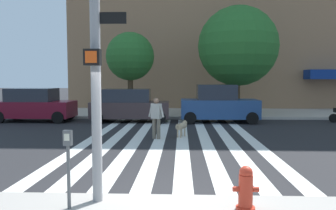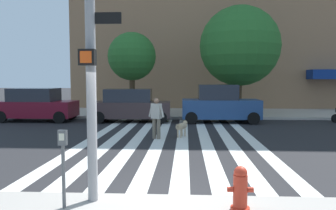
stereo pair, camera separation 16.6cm
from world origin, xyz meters
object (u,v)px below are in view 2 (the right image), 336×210
object	(u,v)px
fire_hydrant	(240,189)
parked_car_behind_first	(131,106)
traffic_light_pole	(89,14)
parked_car_third_in_line	(220,105)
street_tree_nearest	(132,57)
pedestrian_dog_walker	(156,116)
parked_car_near_curb	(37,105)
street_tree_middle	(240,46)
parking_meter_curbside	(63,158)
dog_on_leash	(182,126)

from	to	relation	value
fire_hydrant	parked_car_behind_first	xyz separation A→B (m)	(-4.02, 13.01, 0.38)
traffic_light_pole	parked_car_third_in_line	world-z (taller)	traffic_light_pole
parked_car_third_in_line	street_tree_nearest	size ratio (longest dim) A/B	0.81
fire_hydrant	pedestrian_dog_walker	bearing A→B (deg)	105.37
parked_car_near_curb	parked_car_behind_first	size ratio (longest dim) A/B	0.97
parked_car_near_curb	fire_hydrant	bearing A→B (deg)	-54.03
pedestrian_dog_walker	street_tree_middle	bearing A→B (deg)	60.39
traffic_light_pole	street_tree_middle	xyz separation A→B (m)	(5.02, 15.26, 0.92)
fire_hydrant	pedestrian_dog_walker	xyz separation A→B (m)	(-2.10, 7.63, 0.41)
traffic_light_pole	pedestrian_dog_walker	size ratio (longest dim) A/B	3.54
parking_meter_curbside	parked_car_behind_first	size ratio (longest dim) A/B	0.31
parking_meter_curbside	parked_car_third_in_line	bearing A→B (deg)	73.06
fire_hydrant	parking_meter_curbside	xyz separation A→B (m)	(-3.02, -0.05, 0.51)
fire_hydrant	parked_car_near_curb	distance (m)	16.08
street_tree_middle	pedestrian_dog_walker	distance (m)	9.76
traffic_light_pole	street_tree_nearest	distance (m)	15.63
dog_on_leash	street_tree_nearest	bearing A→B (deg)	113.34
parked_car_third_in_line	pedestrian_dog_walker	bearing A→B (deg)	-119.59
parked_car_behind_first	dog_on_leash	bearing A→B (deg)	-58.76
parked_car_near_curb	traffic_light_pole	bearing A→B (deg)	-61.79
parking_meter_curbside	street_tree_nearest	world-z (taller)	street_tree_nearest
parked_car_behind_first	fire_hydrant	bearing A→B (deg)	-72.82
parked_car_near_curb	street_tree_nearest	world-z (taller)	street_tree_nearest
parked_car_near_curb	pedestrian_dog_walker	world-z (taller)	parked_car_near_curb
parking_meter_curbside	dog_on_leash	world-z (taller)	parking_meter_curbside
parked_car_behind_first	street_tree_nearest	size ratio (longest dim) A/B	0.84
parking_meter_curbside	pedestrian_dog_walker	size ratio (longest dim) A/B	0.83
parking_meter_curbside	dog_on_leash	xyz separation A→B (m)	(1.94, 8.21, -0.59)
pedestrian_dog_walker	fire_hydrant	bearing A→B (deg)	-74.63
fire_hydrant	dog_on_leash	xyz separation A→B (m)	(-1.08, 8.16, -0.08)
pedestrian_dog_walker	dog_on_leash	bearing A→B (deg)	27.40
parked_car_third_in_line	street_tree_nearest	bearing A→B (deg)	152.29
parked_car_behind_first	street_tree_middle	distance (m)	7.76
parked_car_third_in_line	street_tree_middle	size ratio (longest dim) A/B	0.63
street_tree_middle	parking_meter_curbside	bearing A→B (deg)	-109.17
traffic_light_pole	parked_car_third_in_line	xyz separation A→B (m)	(3.57, 12.72, -2.54)
parking_meter_curbside	street_tree_nearest	bearing A→B (deg)	94.91
pedestrian_dog_walker	parked_car_third_in_line	bearing A→B (deg)	60.41
traffic_light_pole	parked_car_near_curb	bearing A→B (deg)	118.21
street_tree_nearest	parking_meter_curbside	bearing A→B (deg)	-85.09
street_tree_middle	dog_on_leash	size ratio (longest dim) A/B	7.03
traffic_light_pole	parking_meter_curbside	world-z (taller)	traffic_light_pole
street_tree_nearest	dog_on_leash	xyz separation A→B (m)	(3.30, -7.66, -3.38)
parked_car_behind_first	parked_car_near_curb	bearing A→B (deg)	179.98
parked_car_third_in_line	dog_on_leash	distance (m)	5.29
street_tree_nearest	dog_on_leash	bearing A→B (deg)	-66.66
street_tree_middle	pedestrian_dog_walker	xyz separation A→B (m)	(-4.50, -7.92, -3.51)
pedestrian_dog_walker	parking_meter_curbside	bearing A→B (deg)	-96.86
parked_car_near_curb	pedestrian_dog_walker	size ratio (longest dim) A/B	2.60
parked_car_behind_first	street_tree_nearest	distance (m)	4.07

